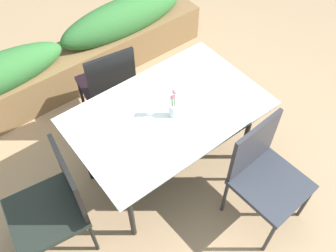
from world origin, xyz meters
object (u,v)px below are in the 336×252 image
object	(u,v)px
chair_near_right	(264,172)
flower_vase	(173,106)
planter_box	(66,59)
dining_table	(168,115)
chair_far_side	(109,84)
chair_end_left	(55,202)

from	to	relation	value
chair_near_right	flower_vase	world-z (taller)	flower_vase
flower_vase	planter_box	bearing A→B (deg)	95.86
chair_near_right	dining_table	bearing A→B (deg)	-69.24
chair_near_right	planter_box	world-z (taller)	chair_near_right
dining_table	chair_far_side	xyz separation A→B (m)	(-0.09, 0.73, -0.18)
chair_far_side	flower_vase	xyz separation A→B (m)	(0.09, -0.79, 0.34)
dining_table	planter_box	bearing A→B (deg)	96.09
chair_far_side	planter_box	world-z (taller)	chair_far_side
dining_table	chair_far_side	world-z (taller)	chair_far_side
chair_end_left	planter_box	xyz separation A→B (m)	(0.84, 1.49, -0.18)
chair_end_left	chair_near_right	bearing A→B (deg)	-110.81
dining_table	chair_end_left	size ratio (longest dim) A/B	1.56
chair_near_right	flower_vase	xyz separation A→B (m)	(-0.32, 0.67, 0.35)
dining_table	chair_near_right	world-z (taller)	chair_near_right
chair_near_right	chair_far_side	xyz separation A→B (m)	(-0.42, 1.46, 0.01)
chair_near_right	flower_vase	bearing A→B (deg)	-67.45
dining_table	flower_vase	size ratio (longest dim) A/B	5.53
chair_end_left	chair_far_side	xyz separation A→B (m)	(0.90, 0.75, 0.01)
flower_vase	planter_box	distance (m)	1.63
dining_table	chair_far_side	bearing A→B (deg)	97.24
chair_end_left	chair_far_side	size ratio (longest dim) A/B	0.99
chair_end_left	planter_box	world-z (taller)	chair_end_left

